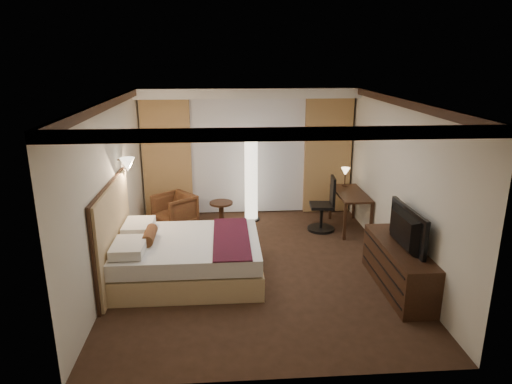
{
  "coord_description": "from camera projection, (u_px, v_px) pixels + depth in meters",
  "views": [
    {
      "loc": [
        -0.53,
        -6.82,
        3.34
      ],
      "look_at": [
        0.0,
        0.4,
        1.15
      ],
      "focal_mm": 32.0,
      "sensor_mm": 36.0,
      "label": 1
    }
  ],
  "objects": [
    {
      "name": "television",
      "position": [
        400.0,
        224.0,
        6.49
      ],
      "size": [
        0.69,
        1.17,
        0.15
      ],
      "primitive_type": "imported",
      "rotation": [
        0.0,
        0.0,
        1.6
      ],
      "color": "black",
      "rests_on": "dresser"
    },
    {
      "name": "curtain_left_drape",
      "position": [
        167.0,
        159.0,
        9.53
      ],
      "size": [
        1.0,
        0.14,
        2.45
      ],
      "primitive_type": "cube",
      "color": "tan",
      "rests_on": "back_wall"
    },
    {
      "name": "floor_lamp",
      "position": [
        251.0,
        181.0,
        9.37
      ],
      "size": [
        0.35,
        0.35,
        1.68
      ],
      "primitive_type": null,
      "color": "white",
      "rests_on": "floor"
    },
    {
      "name": "right_wall",
      "position": [
        398.0,
        184.0,
        7.28
      ],
      "size": [
        0.02,
        5.5,
        2.7
      ],
      "primitive_type": "cube",
      "color": "beige",
      "rests_on": "floor"
    },
    {
      "name": "bed",
      "position": [
        189.0,
        258.0,
        7.05
      ],
      "size": [
        2.2,
        1.71,
        0.64
      ],
      "primitive_type": null,
      "color": "white",
      "rests_on": "floor"
    },
    {
      "name": "crown_molding",
      "position": [
        258.0,
        104.0,
        6.75
      ],
      "size": [
        4.5,
        5.5,
        0.12
      ],
      "primitive_type": null,
      "color": "black",
      "rests_on": "ceiling"
    },
    {
      "name": "wall_sconce",
      "position": [
        128.0,
        165.0,
        7.42
      ],
      "size": [
        0.24,
        0.24,
        0.24
      ],
      "primitive_type": null,
      "color": "white",
      "rests_on": "left_wall"
    },
    {
      "name": "headboard",
      "position": [
        114.0,
        234.0,
        6.85
      ],
      "size": [
        0.12,
        2.01,
        1.5
      ],
      "primitive_type": null,
      "color": "tan",
      "rests_on": "floor"
    },
    {
      "name": "curtain_sheer",
      "position": [
        248.0,
        157.0,
        9.7
      ],
      "size": [
        2.48,
        0.04,
        2.45
      ],
      "primitive_type": "cube",
      "color": "silver",
      "rests_on": "back_wall"
    },
    {
      "name": "soffit",
      "position": [
        248.0,
        93.0,
        9.15
      ],
      "size": [
        4.5,
        0.5,
        0.2
      ],
      "primitive_type": "cube",
      "color": "white",
      "rests_on": "ceiling"
    },
    {
      "name": "curtain_right_drape",
      "position": [
        327.0,
        156.0,
        9.77
      ],
      "size": [
        1.0,
        0.14,
        2.45
      ],
      "primitive_type": "cube",
      "color": "tan",
      "rests_on": "back_wall"
    },
    {
      "name": "side_table",
      "position": [
        221.0,
        214.0,
        9.18
      ],
      "size": [
        0.47,
        0.47,
        0.51
      ],
      "primitive_type": null,
      "color": "black",
      "rests_on": "floor"
    },
    {
      "name": "back_wall",
      "position": [
        248.0,
        151.0,
        9.75
      ],
      "size": [
        4.5,
        0.02,
        2.7
      ],
      "primitive_type": "cube",
      "color": "beige",
      "rests_on": "floor"
    },
    {
      "name": "dresser",
      "position": [
        398.0,
        267.0,
        6.69
      ],
      "size": [
        0.5,
        1.78,
        0.69
      ],
      "primitive_type": null,
      "color": "black",
      "rests_on": "floor"
    },
    {
      "name": "left_wall",
      "position": [
        111.0,
        190.0,
        6.97
      ],
      "size": [
        0.02,
        5.5,
        2.7
      ],
      "primitive_type": "cube",
      "color": "beige",
      "rests_on": "floor"
    },
    {
      "name": "desk_lamp",
      "position": [
        345.0,
        178.0,
        9.33
      ],
      "size": [
        0.18,
        0.18,
        0.34
      ],
      "primitive_type": null,
      "color": "#FFD899",
      "rests_on": "desk"
    },
    {
      "name": "office_chair",
      "position": [
        322.0,
        204.0,
        8.89
      ],
      "size": [
        0.57,
        0.57,
        1.09
      ],
      "primitive_type": null,
      "rotation": [
        0.0,
        0.0,
        -0.09
      ],
      "color": "black",
      "rests_on": "floor"
    },
    {
      "name": "floor",
      "position": [
        258.0,
        266.0,
        7.52
      ],
      "size": [
        4.5,
        5.5,
        0.01
      ],
      "primitive_type": "cube",
      "color": "#311F13",
      "rests_on": "ground"
    },
    {
      "name": "desk",
      "position": [
        350.0,
        211.0,
        9.03
      ],
      "size": [
        0.55,
        1.25,
        0.75
      ],
      "primitive_type": null,
      "color": "black",
      "rests_on": "floor"
    },
    {
      "name": "ceiling",
      "position": [
        258.0,
        100.0,
        6.73
      ],
      "size": [
        4.5,
        5.5,
        0.01
      ],
      "primitive_type": "cube",
      "color": "white",
      "rests_on": "back_wall"
    },
    {
      "name": "armchair",
      "position": [
        175.0,
        208.0,
        9.2
      ],
      "size": [
        0.95,
        0.95,
        0.72
      ],
      "primitive_type": "imported",
      "rotation": [
        0.0,
        0.0,
        -0.87
      ],
      "color": "#542519",
      "rests_on": "floor"
    }
  ]
}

